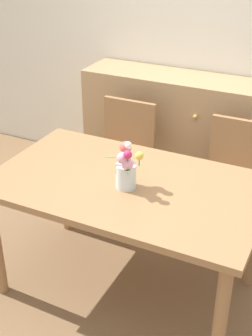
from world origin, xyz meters
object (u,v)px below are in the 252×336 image
object	(u,v)px
dresser	(168,132)
flower_vase	(126,167)
dining_table	(127,197)
chair_left	(123,151)
chair_right	(233,176)

from	to	relation	value
dresser	flower_vase	bearing A→B (deg)	-78.34
dresser	flower_vase	size ratio (longest dim) A/B	5.42
dining_table	dresser	xyz separation A→B (m)	(-0.26, 1.33, -0.18)
chair_left	flower_vase	size ratio (longest dim) A/B	3.47
dining_table	flower_vase	xyz separation A→B (m)	(0.02, -0.05, 0.22)
dining_table	chair_left	distance (m)	0.92
chair_left	chair_right	distance (m)	0.85
dining_table	chair_right	distance (m)	0.92
flower_vase	chair_right	bearing A→B (deg)	64.73
chair_left	flower_vase	xyz separation A→B (m)	(0.45, -0.86, 0.38)
chair_right	chair_left	bearing A→B (deg)	0.00
chair_right	dresser	distance (m)	0.87
chair_left	flower_vase	distance (m)	1.04
chair_left	dresser	distance (m)	0.55
chair_right	flower_vase	world-z (taller)	flower_vase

